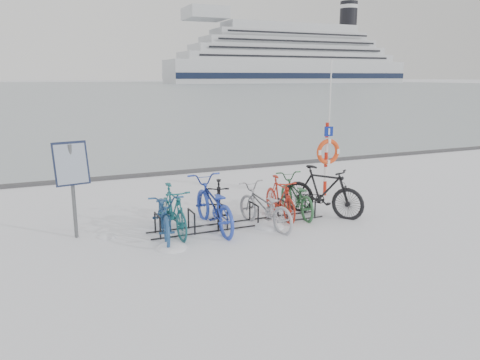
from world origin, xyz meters
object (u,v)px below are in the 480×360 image
lifebuoy_station (328,152)px  bike_rack (239,217)px  info_board (71,169)px  cruise_ferry (289,60)px

lifebuoy_station → bike_rack: bearing=-155.8°
lifebuoy_station → info_board: bearing=-172.2°
bike_rack → lifebuoy_station: lifebuoy_station is taller
bike_rack → cruise_ferry: bearing=60.7°
bike_rack → info_board: 3.59m
info_board → lifebuoy_station: lifebuoy_station is taller
bike_rack → info_board: size_ratio=2.05×
info_board → cruise_ferry: (117.34, 202.67, 9.80)m
bike_rack → info_board: bearing=170.7°
info_board → cruise_ferry: cruise_ferry is taller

